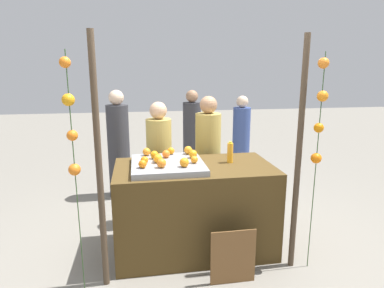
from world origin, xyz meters
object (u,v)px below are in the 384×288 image
object	(u,v)px
stall_counter	(194,208)
orange_1	(158,157)
vendor_right	(208,163)
orange_0	(143,164)
chalkboard_sign	(233,257)
juice_bottle	(230,153)
vendor_left	(160,168)

from	to	relation	value
stall_counter	orange_1	xyz separation A→B (m)	(-0.38, 0.04, 0.57)
stall_counter	vendor_right	bearing A→B (deg)	67.39
orange_0	vendor_right	world-z (taller)	vendor_right
orange_0	chalkboard_sign	size ratio (longest dim) A/B	0.15
stall_counter	juice_bottle	bearing A→B (deg)	8.89
orange_0	vendor_left	size ratio (longest dim) A/B	0.05
orange_1	juice_bottle	xyz separation A→B (m)	(0.78, 0.02, 0.01)
chalkboard_sign	juice_bottle	bearing A→B (deg)	77.64
chalkboard_sign	vendor_left	xyz separation A→B (m)	(-0.56, 1.35, 0.46)
orange_1	chalkboard_sign	world-z (taller)	orange_1
vendor_left	chalkboard_sign	bearing A→B (deg)	-67.44
orange_0	chalkboard_sign	distance (m)	1.20
orange_0	juice_bottle	distance (m)	0.97
vendor_right	vendor_left	bearing A→B (deg)	-177.71
orange_1	chalkboard_sign	bearing A→B (deg)	-48.46
juice_bottle	chalkboard_sign	bearing A→B (deg)	-102.36
juice_bottle	vendor_left	bearing A→B (deg)	138.67
orange_1	vendor_right	bearing A→B (deg)	45.24
juice_bottle	vendor_right	distance (m)	0.73
stall_counter	chalkboard_sign	size ratio (longest dim) A/B	3.08
stall_counter	orange_0	xyz separation A→B (m)	(-0.54, -0.19, 0.57)
stall_counter	vendor_left	size ratio (longest dim) A/B	1.07
juice_bottle	vendor_left	world-z (taller)	vendor_left
orange_0	orange_1	bearing A→B (deg)	54.49
chalkboard_sign	vendor_right	world-z (taller)	vendor_right
stall_counter	vendor_right	distance (m)	0.83
vendor_left	vendor_right	bearing A→B (deg)	2.29
juice_bottle	chalkboard_sign	size ratio (longest dim) A/B	0.43
juice_bottle	vendor_left	xyz separation A→B (m)	(-0.72, 0.63, -0.33)
orange_1	vendor_right	world-z (taller)	vendor_right
orange_0	chalkboard_sign	bearing A→B (deg)	-31.22
orange_1	vendor_left	world-z (taller)	vendor_left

